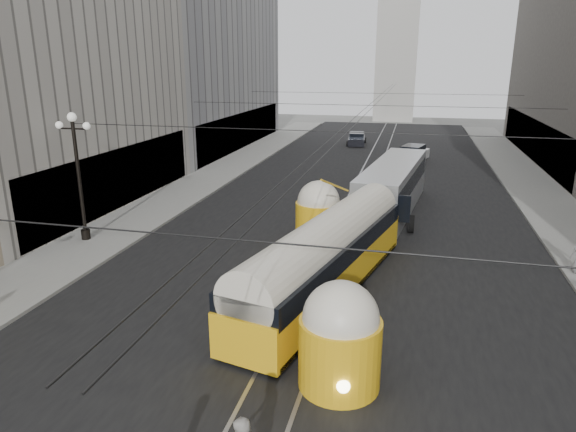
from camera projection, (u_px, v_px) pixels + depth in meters
The scene contains 13 objects.
road at pixel (362, 190), 36.87m from camera, with size 20.00×85.00×0.02m, color black.
sidewalk_left at pixel (223, 171), 42.83m from camera, with size 4.00×72.00×0.15m, color gray.
sidewalk_right at pixel (532, 187), 37.38m from camera, with size 4.00×72.00×0.15m, color gray.
rail_left at pixel (352, 189), 37.04m from camera, with size 0.12×85.00×0.04m, color gray.
rail_right at pixel (373, 190), 36.70m from camera, with size 0.12×85.00×0.04m, color gray.
building_left_far at pixel (185, 5), 51.70m from camera, with size 12.60×28.60×28.60m.
distant_tower at pixel (399, 19), 76.73m from camera, with size 6.00×6.00×31.36m.
lamppost_left_mid at pixel (78, 170), 25.17m from camera, with size 1.86×0.44×6.37m.
catenary at pixel (366, 108), 34.21m from camera, with size 25.00×72.00×0.23m.
streetcar at pixel (326, 256), 20.03m from camera, with size 5.13×14.37×3.20m.
city_bus at pixel (393, 186), 31.07m from camera, with size 3.90×11.98×2.98m.
sedan_white_far at pixel (413, 154), 47.34m from camera, with size 3.09×4.98×1.47m.
sedan_dark_far at pixel (357, 139), 56.66m from camera, with size 2.13×4.41×1.35m.
Camera 1 is at (3.29, -3.60, 8.83)m, focal length 32.00 mm.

